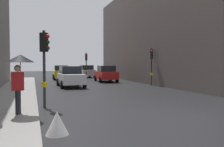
{
  "coord_description": "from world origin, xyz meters",
  "views": [
    {
      "loc": [
        -5.34,
        -7.66,
        1.97
      ],
      "look_at": [
        -0.61,
        6.71,
        1.36
      ],
      "focal_mm": 38.73,
      "sensor_mm": 36.0,
      "label": 1
    }
  ],
  "objects_px": {
    "traffic_light_far_median": "(86,61)",
    "warning_sign_triangle": "(57,123)",
    "traffic_light_mid_street": "(152,60)",
    "car_silver_hatchback": "(86,71)",
    "traffic_light_near_right": "(45,55)",
    "car_red_sedan": "(106,74)",
    "car_yellow_taxi": "(61,72)",
    "car_white_compact": "(71,77)",
    "pedestrian_with_umbrella": "(20,67)"
  },
  "relations": [
    {
      "from": "traffic_light_mid_street",
      "to": "pedestrian_with_umbrella",
      "type": "xyz_separation_m",
      "value": [
        -10.64,
        -10.27,
        -0.49
      ]
    },
    {
      "from": "traffic_light_far_median",
      "to": "pedestrian_with_umbrella",
      "type": "height_order",
      "value": "traffic_light_far_median"
    },
    {
      "from": "traffic_light_mid_street",
      "to": "car_yellow_taxi",
      "type": "bearing_deg",
      "value": 120.83
    },
    {
      "from": "car_silver_hatchback",
      "to": "car_white_compact",
      "type": "bearing_deg",
      "value": -107.4
    },
    {
      "from": "traffic_light_far_median",
      "to": "warning_sign_triangle",
      "type": "xyz_separation_m",
      "value": [
        -5.65,
        -22.45,
        -1.97
      ]
    },
    {
      "from": "car_red_sedan",
      "to": "car_yellow_taxi",
      "type": "bearing_deg",
      "value": 126.68
    },
    {
      "from": "traffic_light_mid_street",
      "to": "car_silver_hatchback",
      "type": "xyz_separation_m",
      "value": [
        -2.83,
        14.79,
        -1.45
      ]
    },
    {
      "from": "traffic_light_far_median",
      "to": "traffic_light_mid_street",
      "type": "bearing_deg",
      "value": -67.92
    },
    {
      "from": "traffic_light_far_median",
      "to": "car_red_sedan",
      "type": "distance_m",
      "value": 4.39
    },
    {
      "from": "pedestrian_with_umbrella",
      "to": "warning_sign_triangle",
      "type": "xyz_separation_m",
      "value": [
        1.07,
        -2.53,
        -1.52
      ]
    },
    {
      "from": "traffic_light_far_median",
      "to": "car_silver_hatchback",
      "type": "bearing_deg",
      "value": 78.05
    },
    {
      "from": "traffic_light_near_right",
      "to": "pedestrian_with_umbrella",
      "type": "relative_size",
      "value": 1.61
    },
    {
      "from": "traffic_light_near_right",
      "to": "car_red_sedan",
      "type": "distance_m",
      "value": 15.92
    },
    {
      "from": "traffic_light_far_median",
      "to": "car_silver_hatchback",
      "type": "distance_m",
      "value": 5.44
    },
    {
      "from": "traffic_light_near_right",
      "to": "car_white_compact",
      "type": "distance_m",
      "value": 9.96
    },
    {
      "from": "car_yellow_taxi",
      "to": "car_red_sedan",
      "type": "height_order",
      "value": "same"
    },
    {
      "from": "car_red_sedan",
      "to": "car_silver_hatchback",
      "type": "bearing_deg",
      "value": 91.58
    },
    {
      "from": "traffic_light_near_right",
      "to": "traffic_light_mid_street",
      "type": "distance_m",
      "value": 12.85
    },
    {
      "from": "traffic_light_near_right",
      "to": "traffic_light_mid_street",
      "type": "bearing_deg",
      "value": 41.11
    },
    {
      "from": "traffic_light_near_right",
      "to": "car_yellow_taxi",
      "type": "height_order",
      "value": "traffic_light_near_right"
    },
    {
      "from": "car_silver_hatchback",
      "to": "traffic_light_far_median",
      "type": "bearing_deg",
      "value": -101.95
    },
    {
      "from": "traffic_light_mid_street",
      "to": "traffic_light_far_median",
      "type": "bearing_deg",
      "value": 112.08
    },
    {
      "from": "traffic_light_mid_street",
      "to": "car_yellow_taxi",
      "type": "xyz_separation_m",
      "value": [
        -6.78,
        11.37,
        -1.45
      ]
    },
    {
      "from": "traffic_light_far_median",
      "to": "car_white_compact",
      "type": "xyz_separation_m",
      "value": [
        -3.21,
        -8.59,
        -1.42
      ]
    },
    {
      "from": "car_white_compact",
      "to": "pedestrian_with_umbrella",
      "type": "height_order",
      "value": "pedestrian_with_umbrella"
    },
    {
      "from": "car_silver_hatchback",
      "to": "traffic_light_near_right",
      "type": "bearing_deg",
      "value": -106.44
    },
    {
      "from": "traffic_light_far_median",
      "to": "car_yellow_taxi",
      "type": "height_order",
      "value": "traffic_light_far_median"
    },
    {
      "from": "traffic_light_far_median",
      "to": "car_yellow_taxi",
      "type": "xyz_separation_m",
      "value": [
        -2.87,
        1.72,
        -1.42
      ]
    },
    {
      "from": "traffic_light_mid_street",
      "to": "car_red_sedan",
      "type": "relative_size",
      "value": 0.79
    },
    {
      "from": "car_red_sedan",
      "to": "traffic_light_far_median",
      "type": "bearing_deg",
      "value": 108.8
    },
    {
      "from": "traffic_light_near_right",
      "to": "warning_sign_triangle",
      "type": "bearing_deg",
      "value": -88.46
    },
    {
      "from": "traffic_light_far_median",
      "to": "warning_sign_triangle",
      "type": "relative_size",
      "value": 5.11
    },
    {
      "from": "traffic_light_mid_street",
      "to": "car_white_compact",
      "type": "distance_m",
      "value": 7.35
    },
    {
      "from": "car_yellow_taxi",
      "to": "warning_sign_triangle",
      "type": "relative_size",
      "value": 6.57
    },
    {
      "from": "car_yellow_taxi",
      "to": "traffic_light_mid_street",
      "type": "bearing_deg",
      "value": -59.17
    },
    {
      "from": "traffic_light_far_median",
      "to": "warning_sign_triangle",
      "type": "height_order",
      "value": "traffic_light_far_median"
    },
    {
      "from": "car_red_sedan",
      "to": "warning_sign_triangle",
      "type": "bearing_deg",
      "value": -110.68
    },
    {
      "from": "traffic_light_mid_street",
      "to": "car_silver_hatchback",
      "type": "bearing_deg",
      "value": 100.81
    },
    {
      "from": "car_white_compact",
      "to": "car_red_sedan",
      "type": "bearing_deg",
      "value": 45.65
    },
    {
      "from": "traffic_light_near_right",
      "to": "car_red_sedan",
      "type": "height_order",
      "value": "traffic_light_near_right"
    },
    {
      "from": "traffic_light_far_median",
      "to": "car_white_compact",
      "type": "height_order",
      "value": "traffic_light_far_median"
    },
    {
      "from": "traffic_light_near_right",
      "to": "pedestrian_with_umbrella",
      "type": "height_order",
      "value": "traffic_light_near_right"
    },
    {
      "from": "traffic_light_mid_street",
      "to": "car_white_compact",
      "type": "bearing_deg",
      "value": 171.55
    },
    {
      "from": "warning_sign_triangle",
      "to": "car_red_sedan",
      "type": "bearing_deg",
      "value": 69.32
    },
    {
      "from": "warning_sign_triangle",
      "to": "traffic_light_mid_street",
      "type": "bearing_deg",
      "value": 53.23
    },
    {
      "from": "car_yellow_taxi",
      "to": "car_red_sedan",
      "type": "distance_m",
      "value": 7.04
    },
    {
      "from": "traffic_light_mid_street",
      "to": "pedestrian_with_umbrella",
      "type": "distance_m",
      "value": 14.79
    },
    {
      "from": "car_silver_hatchback",
      "to": "pedestrian_with_umbrella",
      "type": "distance_m",
      "value": 26.26
    },
    {
      "from": "car_yellow_taxi",
      "to": "car_white_compact",
      "type": "height_order",
      "value": "same"
    },
    {
      "from": "car_red_sedan",
      "to": "car_silver_hatchback",
      "type": "xyz_separation_m",
      "value": [
        -0.25,
        9.07,
        0.0
      ]
    }
  ]
}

